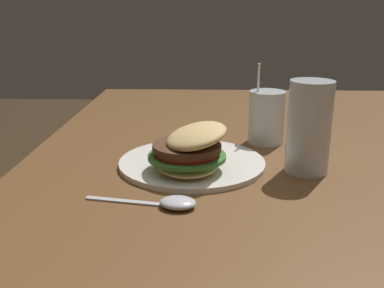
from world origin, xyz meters
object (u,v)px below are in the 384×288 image
Objects in this scene: meal_plate_near at (191,154)px; juice_glass at (267,118)px; beer_glass at (309,129)px; spoon at (173,202)px.

juice_glass is at bearing 138.56° from meal_plate_near.
juice_glass reaches higher than meal_plate_near.
beer_glass is (-0.00, 0.21, 0.05)m from meal_plate_near.
juice_glass is (-0.18, -0.05, -0.03)m from beer_glass.
meal_plate_near is 1.59× the size of juice_glass.
juice_glass is 0.98× the size of spoon.
juice_glass reaches higher than beer_glass.
meal_plate_near is 0.24m from juice_glass.
meal_plate_near is 0.22m from beer_glass.
meal_plate_near is 1.66× the size of beer_glass.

